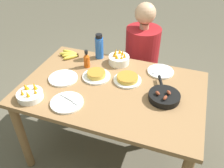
{
  "coord_description": "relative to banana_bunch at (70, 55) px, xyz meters",
  "views": [
    {
      "loc": [
        0.5,
        -1.4,
        1.92
      ],
      "look_at": [
        0.0,
        0.0,
        0.8
      ],
      "focal_mm": 38.0,
      "sensor_mm": 36.0,
      "label": 1
    }
  ],
  "objects": [
    {
      "name": "ground_plane",
      "position": [
        0.54,
        -0.32,
        -0.79
      ],
      "size": [
        14.0,
        14.0,
        0.0
      ],
      "primitive_type": "plane",
      "color": "#565142"
    },
    {
      "name": "dining_table",
      "position": [
        0.54,
        -0.32,
        -0.13
      ],
      "size": [
        1.43,
        0.94,
        0.77
      ],
      "color": "olive",
      "rests_on": "ground_plane"
    },
    {
      "name": "banana_bunch",
      "position": [
        0.0,
        0.0,
        0.0
      ],
      "size": [
        0.2,
        0.17,
        0.04
      ],
      "color": "gold",
      "rests_on": "dining_table"
    },
    {
      "name": "skillet",
      "position": [
        0.95,
        -0.33,
        0.01
      ],
      "size": [
        0.23,
        0.35,
        0.08
      ],
      "rotation": [
        0.0,
        0.0,
        1.91
      ],
      "color": "black",
      "rests_on": "dining_table"
    },
    {
      "name": "frittata_plate_center",
      "position": [
        0.37,
        -0.23,
        0.0
      ],
      "size": [
        0.24,
        0.24,
        0.05
      ],
      "color": "white",
      "rests_on": "dining_table"
    },
    {
      "name": "frittata_plate_side",
      "position": [
        0.63,
        -0.2,
        0.0
      ],
      "size": [
        0.23,
        0.23,
        0.05
      ],
      "color": "white",
      "rests_on": "dining_table"
    },
    {
      "name": "empty_plate_near_front",
      "position": [
        0.29,
        -0.61,
        -0.01
      ],
      "size": [
        0.24,
        0.24,
        0.02
      ],
      "color": "white",
      "rests_on": "dining_table"
    },
    {
      "name": "empty_plate_far_left",
      "position": [
        0.12,
        -0.35,
        -0.01
      ],
      "size": [
        0.24,
        0.24,
        0.02
      ],
      "color": "white",
      "rests_on": "dining_table"
    },
    {
      "name": "empty_plate_far_right",
      "position": [
        0.86,
        0.02,
        -0.01
      ],
      "size": [
        0.23,
        0.23,
        0.02
      ],
      "color": "white",
      "rests_on": "dining_table"
    },
    {
      "name": "fruit_bowl_mango",
      "position": [
        0.48,
        0.04,
        0.02
      ],
      "size": [
        0.19,
        0.19,
        0.13
      ],
      "color": "white",
      "rests_on": "dining_table"
    },
    {
      "name": "fruit_bowl_citrus",
      "position": [
        0.01,
        -0.65,
        0.01
      ],
      "size": [
        0.19,
        0.19,
        0.11
      ],
      "color": "white",
      "rests_on": "dining_table"
    },
    {
      "name": "water_bottle",
      "position": [
        0.27,
        0.08,
        0.09
      ],
      "size": [
        0.08,
        0.08,
        0.24
      ],
      "color": "blue",
      "rests_on": "dining_table"
    },
    {
      "name": "hot_sauce_bottle",
      "position": [
        0.23,
        -0.11,
        0.05
      ],
      "size": [
        0.05,
        0.05,
        0.16
      ],
      "color": "#C64C0F",
      "rests_on": "dining_table"
    },
    {
      "name": "person_figure",
      "position": [
        0.6,
        0.43,
        -0.29
      ],
      "size": [
        0.38,
        0.38,
        1.22
      ],
      "color": "black",
      "rests_on": "ground_plane"
    }
  ]
}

